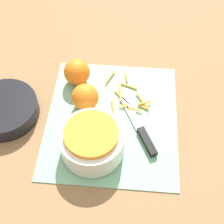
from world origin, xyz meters
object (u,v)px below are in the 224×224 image
(bowl_speckled, at_px, (92,141))
(orange_right, at_px, (85,97))
(bowl_dark, at_px, (4,109))
(knife, at_px, (143,135))
(orange_left, at_px, (77,72))

(bowl_speckled, xyz_separation_m, orange_right, (0.15, 0.04, -0.00))
(bowl_dark, distance_m, knife, 0.41)
(knife, distance_m, orange_left, 0.29)
(bowl_dark, height_order, orange_left, orange_left)
(orange_left, bearing_deg, knife, -131.55)
(orange_left, xyz_separation_m, orange_right, (-0.10, -0.04, -0.00))
(bowl_speckled, bearing_deg, orange_right, 14.43)
(knife, bearing_deg, bowl_dark, 57.43)
(bowl_dark, bearing_deg, orange_left, -53.64)
(knife, xyz_separation_m, orange_left, (0.19, 0.21, 0.03))
(bowl_speckled, bearing_deg, orange_left, 17.47)
(orange_right, bearing_deg, knife, -118.14)
(bowl_speckled, relative_size, bowl_dark, 0.87)
(bowl_speckled, height_order, bowl_dark, bowl_speckled)
(bowl_speckled, xyz_separation_m, bowl_dark, (0.10, 0.27, -0.03))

